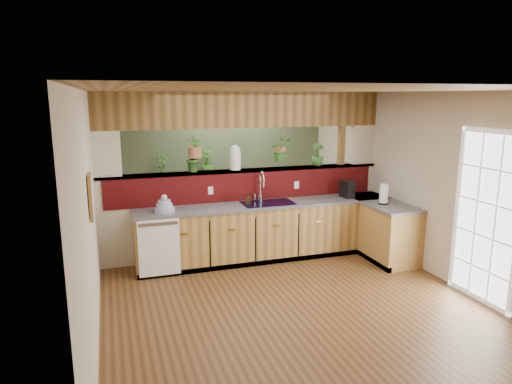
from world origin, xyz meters
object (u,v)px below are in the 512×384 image
object	(u,v)px
faucet	(261,185)
coffee_maker	(347,190)
shelving_console	(193,200)
paper_towel	(384,194)
soap_dispenser	(248,198)
dish_stack	(164,206)
glass_jar	(235,158)

from	to	relation	value
faucet	coffee_maker	bearing A→B (deg)	-7.29
shelving_console	paper_towel	bearing A→B (deg)	-29.12
coffee_maker	soap_dispenser	bearing A→B (deg)	170.31
dish_stack	glass_jar	xyz separation A→B (m)	(1.18, 0.43, 0.61)
faucet	soap_dispenser	world-z (taller)	faucet
paper_towel	glass_jar	world-z (taller)	glass_jar
faucet	shelving_console	world-z (taller)	faucet
faucet	coffee_maker	xyz separation A→B (m)	(1.44, -0.18, -0.13)
faucet	coffee_maker	distance (m)	1.46
glass_jar	dish_stack	bearing A→B (deg)	-160.21
paper_towel	dish_stack	bearing A→B (deg)	170.28
dish_stack	coffee_maker	bearing A→B (deg)	0.39
soap_dispenser	shelving_console	size ratio (longest dim) A/B	0.12
faucet	paper_towel	distance (m)	1.91
dish_stack	coffee_maker	xyz separation A→B (m)	(2.98, 0.02, 0.05)
dish_stack	faucet	bearing A→B (deg)	7.59
coffee_maker	shelving_console	size ratio (longest dim) A/B	0.18
dish_stack	shelving_console	xyz separation A→B (m)	(0.82, 2.33, -0.48)
coffee_maker	faucet	bearing A→B (deg)	164.88
soap_dispenser	coffee_maker	distance (m)	1.69
glass_jar	shelving_console	distance (m)	2.22
dish_stack	soap_dispenser	size ratio (longest dim) A/B	1.59
glass_jar	shelving_console	world-z (taller)	glass_jar
shelving_console	glass_jar	bearing A→B (deg)	-58.76
glass_jar	faucet	bearing A→B (deg)	-31.88
soap_dispenser	glass_jar	world-z (taller)	glass_jar
dish_stack	paper_towel	world-z (taller)	paper_towel
paper_towel	shelving_console	xyz separation A→B (m)	(-2.46, 2.89, -0.55)
faucet	paper_towel	bearing A→B (deg)	-23.75
dish_stack	paper_towel	bearing A→B (deg)	-9.72
soap_dispenser	paper_towel	world-z (taller)	paper_towel
glass_jar	paper_towel	bearing A→B (deg)	-25.21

